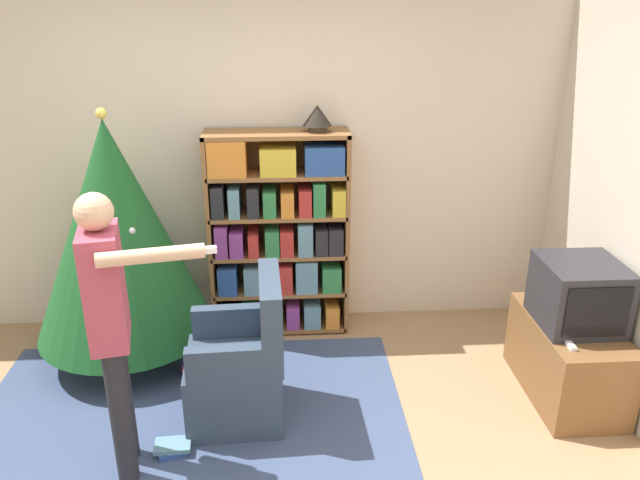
{
  "coord_description": "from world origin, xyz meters",
  "views": [
    {
      "loc": [
        0.23,
        -2.62,
        2.43
      ],
      "look_at": [
        0.46,
        0.83,
        1.05
      ],
      "focal_mm": 35.0,
      "sensor_mm": 36.0,
      "label": 1
    }
  ],
  "objects_px": {
    "bookshelf": "(278,234)",
    "armchair": "(241,369)",
    "standing_person": "(111,317)",
    "christmas_tree": "(116,231)",
    "table_lamp": "(317,116)",
    "television": "(579,294)"
  },
  "relations": [
    {
      "from": "armchair",
      "to": "television",
      "type": "bearing_deg",
      "value": 89.93
    },
    {
      "from": "television",
      "to": "table_lamp",
      "type": "distance_m",
      "value": 2.04
    },
    {
      "from": "armchair",
      "to": "standing_person",
      "type": "distance_m",
      "value": 0.95
    },
    {
      "from": "standing_person",
      "to": "television",
      "type": "bearing_deg",
      "value": 89.95
    },
    {
      "from": "christmas_tree",
      "to": "standing_person",
      "type": "distance_m",
      "value": 1.18
    },
    {
      "from": "armchair",
      "to": "bookshelf",
      "type": "bearing_deg",
      "value": 164.97
    },
    {
      "from": "armchair",
      "to": "christmas_tree",
      "type": "bearing_deg",
      "value": -133.64
    },
    {
      "from": "christmas_tree",
      "to": "table_lamp",
      "type": "bearing_deg",
      "value": 14.09
    },
    {
      "from": "table_lamp",
      "to": "television",
      "type": "bearing_deg",
      "value": -32.68
    },
    {
      "from": "bookshelf",
      "to": "table_lamp",
      "type": "xyz_separation_m",
      "value": [
        0.29,
        0.01,
        0.85
      ]
    },
    {
      "from": "standing_person",
      "to": "table_lamp",
      "type": "relative_size",
      "value": 7.88
    },
    {
      "from": "bookshelf",
      "to": "christmas_tree",
      "type": "height_order",
      "value": "christmas_tree"
    },
    {
      "from": "television",
      "to": "table_lamp",
      "type": "relative_size",
      "value": 2.42
    },
    {
      "from": "bookshelf",
      "to": "standing_person",
      "type": "relative_size",
      "value": 0.97
    },
    {
      "from": "standing_person",
      "to": "armchair",
      "type": "bearing_deg",
      "value": 114.72
    },
    {
      "from": "christmas_tree",
      "to": "table_lamp",
      "type": "distance_m",
      "value": 1.56
    },
    {
      "from": "bookshelf",
      "to": "christmas_tree",
      "type": "distance_m",
      "value": 1.13
    },
    {
      "from": "television",
      "to": "standing_person",
      "type": "relative_size",
      "value": 0.31
    },
    {
      "from": "bookshelf",
      "to": "armchair",
      "type": "relative_size",
      "value": 1.66
    },
    {
      "from": "christmas_tree",
      "to": "standing_person",
      "type": "height_order",
      "value": "christmas_tree"
    },
    {
      "from": "bookshelf",
      "to": "standing_person",
      "type": "xyz_separation_m",
      "value": [
        -0.83,
        -1.49,
        0.15
      ]
    },
    {
      "from": "armchair",
      "to": "table_lamp",
      "type": "distance_m",
      "value": 1.77
    }
  ]
}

